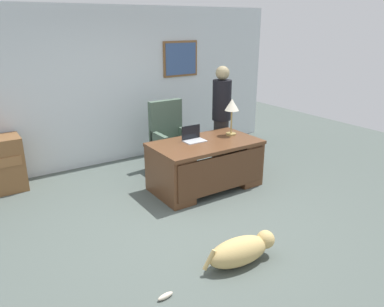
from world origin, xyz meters
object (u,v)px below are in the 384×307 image
object	(u,v)px
desk	(206,164)
dog_lying	(241,250)
armchair	(170,140)
dog_toy_plush	(165,296)
desk_lamp	(232,107)
person_standing	(221,116)
laptop	(193,137)

from	to	relation	value
desk	dog_lying	distance (m)	1.97
desk	armchair	xyz separation A→B (m)	(-0.03, 1.02, 0.12)
dog_toy_plush	desk	bearing A→B (deg)	46.06
dog_lying	dog_toy_plush	world-z (taller)	dog_lying
desk	desk_lamp	size ratio (longest dim) A/B	2.82
desk	person_standing	bearing A→B (deg)	39.96
desk	laptop	size ratio (longest dim) A/B	5.03
dog_toy_plush	person_standing	bearing A→B (deg)	44.31
laptop	desk_lamp	distance (m)	0.79
person_standing	dog_lying	world-z (taller)	person_standing
laptop	dog_toy_plush	bearing A→B (deg)	-129.25
desk	dog_toy_plush	world-z (taller)	desk
desk	dog_lying	xyz separation A→B (m)	(-0.81, -1.78, -0.24)
person_standing	dog_toy_plush	bearing A→B (deg)	-135.69
person_standing	dog_lying	bearing A→B (deg)	-123.13
person_standing	laptop	xyz separation A→B (m)	(-0.90, -0.48, -0.12)
desk	laptop	xyz separation A→B (m)	(-0.12, 0.17, 0.39)
desk	armchair	size ratio (longest dim) A/B	1.37
dog_lying	desk_lamp	world-z (taller)	desk_lamp
person_standing	laptop	size ratio (longest dim) A/B	5.45
person_standing	dog_toy_plush	xyz separation A→B (m)	(-2.53, -2.46, -0.88)
desk	desk_lamp	xyz separation A→B (m)	(0.56, 0.12, 0.78)
desk	desk_lamp	bearing A→B (deg)	11.83
dog_lying	desk_lamp	xyz separation A→B (m)	(1.37, 1.90, 1.02)
armchair	dog_lying	xyz separation A→B (m)	(-0.78, -2.80, -0.36)
desk	dog_lying	world-z (taller)	desk
desk	desk_lamp	distance (m)	0.97
armchair	dog_toy_plush	size ratio (longest dim) A/B	7.12
armchair	laptop	xyz separation A→B (m)	(-0.10, -0.85, 0.28)
dog_lying	laptop	size ratio (longest dim) A/B	2.77
laptop	desk_lamp	xyz separation A→B (m)	(0.69, -0.06, 0.39)
dog_lying	dog_toy_plush	size ratio (longest dim) A/B	5.39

